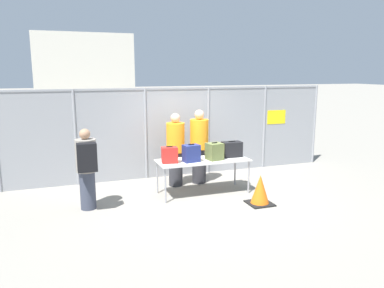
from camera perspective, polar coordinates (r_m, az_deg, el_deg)
The scene contains 13 objects.
ground_plane at distance 8.54m, azimuth 1.63°, elevation -7.91°, with size 120.00×120.00×0.00m, color gray.
fence_section at distance 9.95m, azimuth -2.06°, elevation 2.11°, with size 8.76×0.07×2.36m.
inspection_table at distance 8.53m, azimuth 1.68°, elevation -2.77°, with size 2.10×0.83×0.79m.
suitcase_red at distance 8.21m, azimuth -3.43°, elevation -1.69°, with size 0.37×0.26×0.38m.
suitcase_navy at distance 8.30m, azimuth -0.11°, elevation -1.43°, with size 0.38×0.30×0.40m.
suitcase_olive at distance 8.50m, azimuth 3.44°, elevation -1.14°, with size 0.38×0.36×0.41m.
suitcase_black at distance 8.84m, azimuth 6.09°, elevation -0.79°, with size 0.45×0.29×0.38m.
traveler_hooded at distance 7.76m, azimuth -15.75°, elevation -3.26°, with size 0.41×0.64×1.66m.
security_worker_near at distance 9.30m, azimuth 1.11°, elevation -0.24°, with size 0.46×0.46×1.84m.
security_worker_far at distance 9.08m, azimuth -2.52°, elevation -0.73°, with size 0.44×0.44×1.79m.
utility_trailer at distance 12.44m, azimuth 5.08°, elevation -0.07°, with size 3.67×2.30×0.64m.
distant_hangar at distance 44.63m, azimuth -16.29°, elevation 11.33°, with size 10.11×8.38×6.65m.
traffic_cone at distance 8.08m, azimuth 10.34°, elevation -6.99°, with size 0.51×0.51×0.64m.
Camera 1 is at (-2.92, -7.53, 2.78)m, focal length 35.00 mm.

